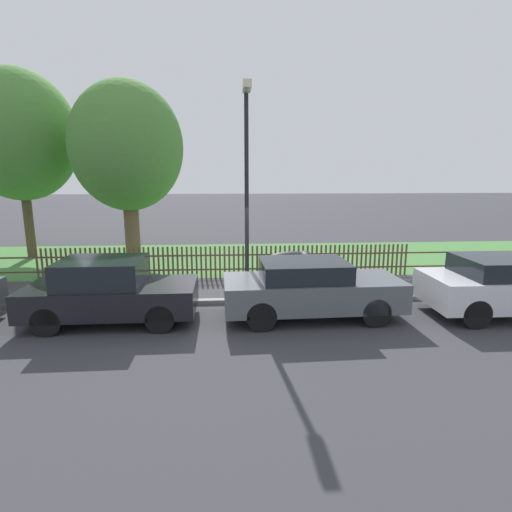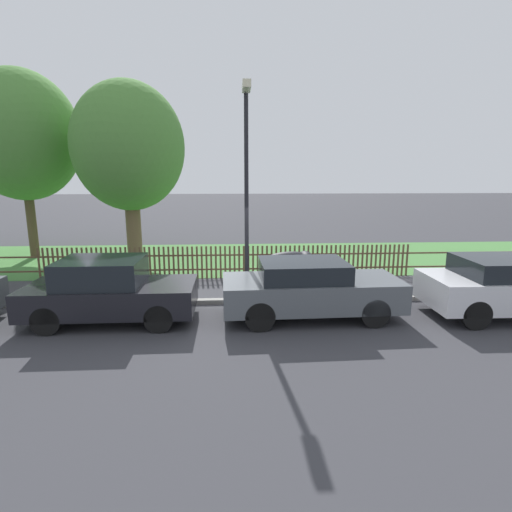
# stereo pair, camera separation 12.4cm
# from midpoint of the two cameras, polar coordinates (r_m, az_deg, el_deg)

# --- Properties ---
(ground_plane) EXTENTS (120.00, 120.00, 0.00)m
(ground_plane) POSITION_cam_midpoint_polar(r_m,az_deg,el_deg) (10.60, -3.92, -6.93)
(ground_plane) COLOR #38383D
(kerb_stone) EXTENTS (40.48, 0.20, 0.12)m
(kerb_stone) POSITION_cam_midpoint_polar(r_m,az_deg,el_deg) (10.67, -3.91, -6.45)
(kerb_stone) COLOR gray
(kerb_stone) RESTS_ON ground
(grass_strip) EXTENTS (40.48, 6.44, 0.01)m
(grass_strip) POSITION_cam_midpoint_polar(r_m,az_deg,el_deg) (16.34, -3.68, -0.27)
(grass_strip) COLOR #477F3D
(grass_strip) RESTS_ON ground
(park_fence) EXTENTS (40.48, 0.05, 1.07)m
(park_fence) POSITION_cam_midpoint_polar(r_m,az_deg,el_deg) (13.09, -3.81, -0.88)
(park_fence) COLOR brown
(park_fence) RESTS_ON ground
(parked_car_navy_estate) EXTENTS (3.82, 1.69, 1.49)m
(parked_car_navy_estate) POSITION_cam_midpoint_polar(r_m,az_deg,el_deg) (9.78, -19.91, -4.68)
(parked_car_navy_estate) COLOR black
(parked_car_navy_estate) RESTS_ON ground
(parked_car_red_compact) EXTENTS (4.20, 1.80, 1.38)m
(parked_car_red_compact) POSITION_cam_midpoint_polar(r_m,az_deg,el_deg) (9.55, 8.01, -4.58)
(parked_car_red_compact) COLOR #51565B
(parked_car_red_compact) RESTS_ON ground
(parked_car_white_van) EXTENTS (3.73, 1.84, 1.43)m
(parked_car_white_van) POSITION_cam_midpoint_polar(r_m,az_deg,el_deg) (11.26, 32.15, -3.68)
(parked_car_white_van) COLOR silver
(parked_car_white_van) RESTS_ON ground
(covered_motorcycle) EXTENTS (2.01, 0.83, 1.07)m
(covered_motorcycle) POSITION_cam_midpoint_polar(r_m,az_deg,el_deg) (12.21, 5.46, -1.32)
(covered_motorcycle) COLOR black
(covered_motorcycle) RESTS_ON ground
(tree_behind_motorcycle) EXTENTS (4.36, 4.36, 7.34)m
(tree_behind_motorcycle) POSITION_cam_midpoint_polar(r_m,az_deg,el_deg) (18.62, -30.28, 14.58)
(tree_behind_motorcycle) COLOR brown
(tree_behind_motorcycle) RESTS_ON ground
(tree_mid_park) EXTENTS (4.07, 4.07, 6.70)m
(tree_mid_park) POSITION_cam_midpoint_polar(r_m,az_deg,el_deg) (15.88, -17.51, 14.57)
(tree_mid_park) COLOR brown
(tree_mid_park) RESTS_ON ground
(street_lamp) EXTENTS (0.20, 0.79, 5.53)m
(street_lamp) POSITION_cam_midpoint_polar(r_m,az_deg,el_deg) (10.46, -1.02, 12.32)
(street_lamp) COLOR black
(street_lamp) RESTS_ON ground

